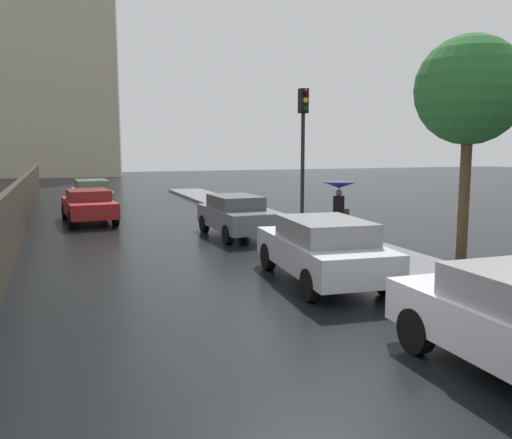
{
  "coord_description": "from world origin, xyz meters",
  "views": [
    {
      "loc": [
        -3.01,
        -6.78,
        3.04
      ],
      "look_at": [
        1.16,
        4.7,
        1.39
      ],
      "focal_mm": 37.99,
      "sensor_mm": 36.0,
      "label": 1
    }
  ],
  "objects_px": {
    "car_grey_behind_camera": "(236,215)",
    "pedestrian_with_umbrella_near": "(339,192)",
    "car_silver_far_ahead": "(323,248)",
    "car_green_mid_road": "(92,193)",
    "street_tree_mid": "(470,91)",
    "car_red_far_lane": "(89,205)",
    "traffic_light": "(303,136)"
  },
  "relations": [
    {
      "from": "pedestrian_with_umbrella_near",
      "to": "car_silver_far_ahead",
      "type": "bearing_deg",
      "value": 58.43
    },
    {
      "from": "car_green_mid_road",
      "to": "car_red_far_lane",
      "type": "bearing_deg",
      "value": 83.18
    },
    {
      "from": "car_silver_far_ahead",
      "to": "car_red_far_lane",
      "type": "distance_m",
      "value": 12.69
    },
    {
      "from": "car_green_mid_road",
      "to": "car_silver_far_ahead",
      "type": "relative_size",
      "value": 0.93
    },
    {
      "from": "car_green_mid_road",
      "to": "street_tree_mid",
      "type": "bearing_deg",
      "value": 115.52
    },
    {
      "from": "car_grey_behind_camera",
      "to": "car_red_far_lane",
      "type": "height_order",
      "value": "car_grey_behind_camera"
    },
    {
      "from": "car_silver_far_ahead",
      "to": "pedestrian_with_umbrella_near",
      "type": "relative_size",
      "value": 2.51
    },
    {
      "from": "car_silver_far_ahead",
      "to": "car_grey_behind_camera",
      "type": "height_order",
      "value": "car_silver_far_ahead"
    },
    {
      "from": "traffic_light",
      "to": "car_green_mid_road",
      "type": "bearing_deg",
      "value": 114.95
    },
    {
      "from": "car_grey_behind_camera",
      "to": "pedestrian_with_umbrella_near",
      "type": "distance_m",
      "value": 3.6
    },
    {
      "from": "car_grey_behind_camera",
      "to": "traffic_light",
      "type": "relative_size",
      "value": 0.85
    },
    {
      "from": "car_green_mid_road",
      "to": "pedestrian_with_umbrella_near",
      "type": "distance_m",
      "value": 14.46
    },
    {
      "from": "car_green_mid_road",
      "to": "traffic_light",
      "type": "distance_m",
      "value": 13.85
    },
    {
      "from": "car_green_mid_road",
      "to": "pedestrian_with_umbrella_near",
      "type": "height_order",
      "value": "pedestrian_with_umbrella_near"
    },
    {
      "from": "car_green_mid_road",
      "to": "street_tree_mid",
      "type": "relative_size",
      "value": 0.71
    },
    {
      "from": "pedestrian_with_umbrella_near",
      "to": "car_red_far_lane",
      "type": "bearing_deg",
      "value": -44.86
    },
    {
      "from": "car_red_far_lane",
      "to": "street_tree_mid",
      "type": "bearing_deg",
      "value": 124.98
    },
    {
      "from": "car_red_far_lane",
      "to": "pedestrian_with_umbrella_near",
      "type": "bearing_deg",
      "value": 130.09
    },
    {
      "from": "street_tree_mid",
      "to": "car_red_far_lane",
      "type": "bearing_deg",
      "value": 129.16
    },
    {
      "from": "pedestrian_with_umbrella_near",
      "to": "traffic_light",
      "type": "xyz_separation_m",
      "value": [
        -1.1,
        0.38,
        1.76
      ]
    },
    {
      "from": "car_grey_behind_camera",
      "to": "car_green_mid_road",
      "type": "bearing_deg",
      "value": 109.4
    },
    {
      "from": "traffic_light",
      "to": "street_tree_mid",
      "type": "xyz_separation_m",
      "value": [
        2.85,
        -4.0,
        1.1
      ]
    },
    {
      "from": "car_green_mid_road",
      "to": "car_silver_far_ahead",
      "type": "xyz_separation_m",
      "value": [
        4.01,
        -17.16,
        0.03
      ]
    },
    {
      "from": "car_grey_behind_camera",
      "to": "traffic_light",
      "type": "height_order",
      "value": "traffic_light"
    },
    {
      "from": "car_grey_behind_camera",
      "to": "street_tree_mid",
      "type": "distance_m",
      "value": 8.23
    },
    {
      "from": "car_green_mid_road",
      "to": "car_silver_far_ahead",
      "type": "height_order",
      "value": "car_silver_far_ahead"
    },
    {
      "from": "car_green_mid_road",
      "to": "traffic_light",
      "type": "height_order",
      "value": "traffic_light"
    },
    {
      "from": "car_silver_far_ahead",
      "to": "car_red_far_lane",
      "type": "height_order",
      "value": "car_silver_far_ahead"
    },
    {
      "from": "pedestrian_with_umbrella_near",
      "to": "traffic_light",
      "type": "distance_m",
      "value": 2.1
    },
    {
      "from": "car_silver_far_ahead",
      "to": "traffic_light",
      "type": "height_order",
      "value": "traffic_light"
    },
    {
      "from": "car_red_far_lane",
      "to": "traffic_light",
      "type": "height_order",
      "value": "traffic_light"
    },
    {
      "from": "car_silver_far_ahead",
      "to": "pedestrian_with_umbrella_near",
      "type": "bearing_deg",
      "value": 62.06
    }
  ]
}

